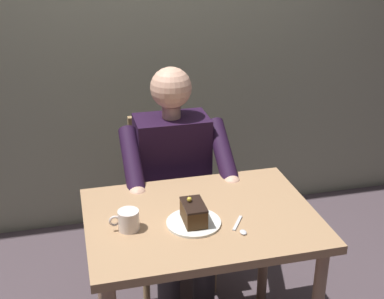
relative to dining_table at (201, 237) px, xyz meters
The scene contains 7 objects.
dining_table is the anchor object (origin of this frame).
chair 0.68m from the dining_table, 90.00° to the right, with size 0.42×0.42×0.90m.
seated_person 0.49m from the dining_table, 90.00° to the right, with size 0.53×0.58×1.21m.
dessert_plate 0.13m from the dining_table, 50.73° to the left, with size 0.22×0.22×0.01m, color white.
cake_slice 0.17m from the dining_table, 50.57° to the left, with size 0.08×0.14×0.10m.
coffee_cup 0.34m from the dining_table, ahead, with size 0.12×0.08×0.08m.
dessert_spoon 0.21m from the dining_table, 131.95° to the left, with size 0.07×0.14×0.01m.
Camera 1 is at (0.48, 1.76, 1.84)m, focal length 48.68 mm.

